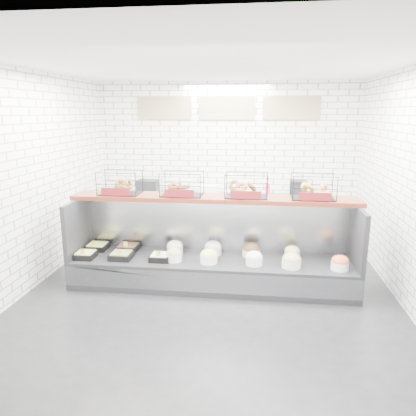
# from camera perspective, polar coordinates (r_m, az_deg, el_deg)

# --- Properties ---
(ground) EXTENTS (5.50, 5.50, 0.00)m
(ground) POSITION_cam_1_polar(r_m,az_deg,el_deg) (5.70, 0.20, -11.92)
(ground) COLOR black
(ground) RESTS_ON ground
(room_shell) EXTENTS (5.02, 5.51, 3.01)m
(room_shell) POSITION_cam_1_polar(r_m,az_deg,el_deg) (5.76, 0.94, 9.63)
(room_shell) COLOR white
(room_shell) RESTS_ON ground
(display_case) EXTENTS (4.00, 0.90, 1.20)m
(display_case) POSITION_cam_1_polar(r_m,az_deg,el_deg) (5.88, 0.60, -7.60)
(display_case) COLOR black
(display_case) RESTS_ON ground
(bagel_shelf) EXTENTS (4.10, 0.50, 0.40)m
(bagel_shelf) POSITION_cam_1_polar(r_m,az_deg,el_deg) (5.77, 0.82, 2.73)
(bagel_shelf) COLOR #4A190F
(bagel_shelf) RESTS_ON display_case
(prep_counter) EXTENTS (4.00, 0.60, 1.20)m
(prep_counter) POSITION_cam_1_polar(r_m,az_deg,el_deg) (7.82, 2.28, -1.18)
(prep_counter) COLOR #93969B
(prep_counter) RESTS_ON ground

